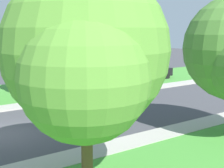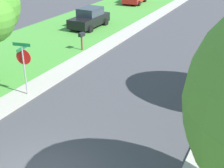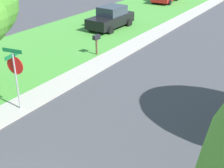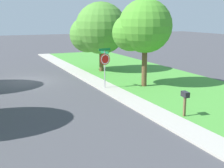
% 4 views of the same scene
% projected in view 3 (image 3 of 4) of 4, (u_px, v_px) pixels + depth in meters
% --- Properties ---
extents(sidewalk_west, '(1.40, 56.00, 0.10)m').
position_uv_depth(sidewalk_west, '(110.00, 58.00, 18.65)').
color(sidewalk_west, '#ADA89E').
rests_on(sidewalk_west, ground).
extents(lawn_west, '(8.00, 56.00, 0.08)m').
position_uv_depth(lawn_west, '(53.00, 44.00, 21.00)').
color(lawn_west, '#479338').
rests_on(lawn_west, ground).
extents(stop_sign_far_corner, '(0.91, 0.91, 2.77)m').
position_uv_depth(stop_sign_far_corner, '(15.00, 69.00, 12.36)').
color(stop_sign_far_corner, '#9E9EA3').
rests_on(stop_sign_far_corner, ground).
extents(car_black_kerbside_mid, '(2.08, 4.32, 1.76)m').
position_uv_depth(car_black_kerbside_mid, '(111.00, 18.00, 24.19)').
color(car_black_kerbside_mid, black).
rests_on(car_black_kerbside_mid, ground).
extents(mailbox, '(0.30, 0.51, 1.31)m').
position_uv_depth(mailbox, '(97.00, 40.00, 18.66)').
color(mailbox, brown).
rests_on(mailbox, ground).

